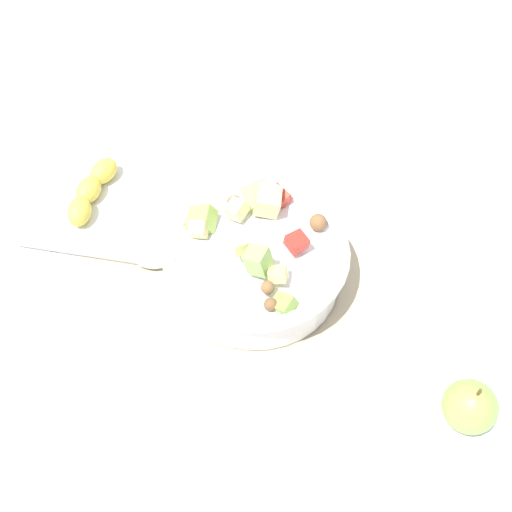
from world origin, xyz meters
name	(u,v)px	position (x,y,z in m)	size (l,w,h in m)	color
ground_plane	(253,273)	(0.00, 0.00, 0.00)	(2.40, 2.40, 0.00)	silver
placemat	(253,272)	(0.00, 0.00, 0.00)	(0.51, 0.38, 0.01)	tan
salad_bowl	(256,259)	(-0.01, 0.01, 0.05)	(0.26, 0.26, 0.12)	white
serving_spoon	(118,254)	(0.20, 0.02, 0.01)	(0.24, 0.04, 0.01)	#B7B7BC
whole_apple	(470,406)	(-0.31, 0.15, 0.03)	(0.07, 0.07, 0.08)	#8CB74C
banana_whole	(91,190)	(0.29, -0.08, 0.02)	(0.05, 0.15, 0.04)	yellow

